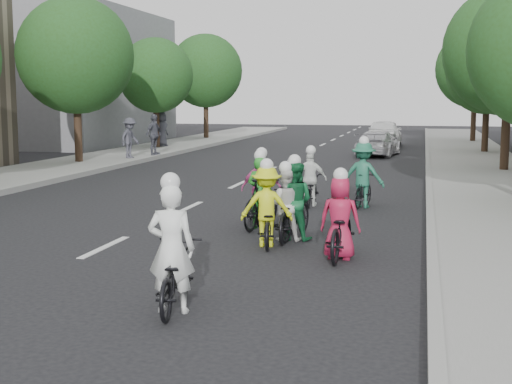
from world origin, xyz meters
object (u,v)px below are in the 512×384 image
(cyclist_0, at_px, (173,267))
(cyclist_6, at_px, (286,212))
(cyclist_1, at_px, (295,207))
(spectator_1, at_px, (154,135))
(cyclist_3, at_px, (262,195))
(follow_car_trail, at_px, (384,133))
(spectator_2, at_px, (162,129))
(cyclist_2, at_px, (267,214))
(cyclist_4, at_px, (340,226))
(spectator_0, at_px, (130,138))
(follow_car_lead, at_px, (378,143))
(cyclist_7, at_px, (363,179))
(cyclist_5, at_px, (261,200))
(cyclist_8, at_px, (311,185))

(cyclist_0, distance_m, cyclist_6, 5.06)
(cyclist_1, bearing_deg, spectator_1, -51.97)
(cyclist_0, relative_size, spectator_1, 0.99)
(cyclist_3, height_order, follow_car_trail, cyclist_3)
(spectator_2, bearing_deg, cyclist_2, -147.87)
(cyclist_3, xyz_separation_m, cyclist_6, (0.88, -1.74, -0.07))
(cyclist_2, distance_m, cyclist_4, 1.66)
(spectator_0, bearing_deg, cyclist_0, -142.36)
(cyclist_2, xyz_separation_m, follow_car_trail, (0.67, 28.20, 0.17))
(follow_car_lead, xyz_separation_m, spectator_0, (-10.51, -5.41, 0.43))
(cyclist_7, bearing_deg, follow_car_trail, -77.12)
(spectator_0, distance_m, spectator_2, 7.51)
(cyclist_7, xyz_separation_m, follow_car_trail, (-0.72, 22.97, 0.06))
(cyclist_3, relative_size, cyclist_7, 0.95)
(cyclist_1, xyz_separation_m, cyclist_4, (1.08, -1.50, -0.07))
(cyclist_3, bearing_deg, spectator_0, -60.73)
(spectator_0, bearing_deg, cyclist_7, -121.51)
(spectator_1, bearing_deg, follow_car_lead, -56.82)
(cyclist_2, height_order, spectator_0, spectator_0)
(cyclist_3, distance_m, spectator_0, 16.53)
(cyclist_5, relative_size, cyclist_7, 1.04)
(follow_car_lead, bearing_deg, cyclist_6, 96.14)
(cyclist_6, height_order, follow_car_trail, cyclist_6)
(cyclist_0, height_order, follow_car_lead, cyclist_0)
(cyclist_2, bearing_deg, cyclist_5, -83.79)
(follow_car_trail, distance_m, spectator_0, 15.91)
(cyclist_1, distance_m, spectator_0, 18.46)
(cyclist_5, xyz_separation_m, cyclist_8, (0.56, 3.45, -0.08))
(cyclist_4, relative_size, spectator_2, 1.02)
(spectator_2, bearing_deg, follow_car_trail, -61.42)
(cyclist_4, height_order, cyclist_7, cyclist_7)
(cyclist_4, bearing_deg, cyclist_8, -73.78)
(cyclist_6, bearing_deg, cyclist_0, 80.44)
(spectator_2, bearing_deg, cyclist_5, -147.23)
(cyclist_0, distance_m, cyclist_2, 4.39)
(cyclist_2, relative_size, cyclist_7, 0.94)
(cyclist_5, relative_size, spectator_2, 1.02)
(cyclist_2, relative_size, cyclist_5, 0.91)
(cyclist_2, height_order, cyclist_6, cyclist_2)
(cyclist_4, xyz_separation_m, cyclist_5, (-2.01, 2.49, 0.05))
(follow_car_lead, distance_m, spectator_2, 11.98)
(spectator_0, bearing_deg, cyclist_2, -135.93)
(cyclist_1, height_order, cyclist_7, cyclist_7)
(follow_car_lead, bearing_deg, cyclist_3, 93.39)
(cyclist_1, bearing_deg, cyclist_7, -93.97)
(cyclist_0, height_order, cyclist_2, cyclist_0)
(cyclist_5, height_order, spectator_2, spectator_2)
(cyclist_0, distance_m, cyclist_4, 4.06)
(follow_car_trail, distance_m, spectator_2, 12.60)
(cyclist_8, distance_m, spectator_2, 21.46)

